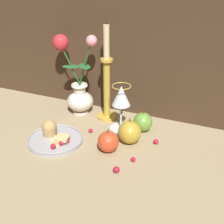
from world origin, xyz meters
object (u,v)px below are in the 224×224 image
at_px(apple_beside_vase, 108,142).
at_px(apple_near_glass, 143,122).
at_px(apple_at_table_edge, 130,132).
at_px(plate_with_pastries, 54,137).
at_px(wine_glass, 121,98).
at_px(candlestick, 107,84).
at_px(vase, 77,87).

xyz_separation_m(apple_beside_vase, apple_near_glass, (0.06, 0.17, -0.00)).
height_order(apple_near_glass, apple_at_table_edge, apple_at_table_edge).
relative_size(plate_with_pastries, wine_glass, 1.12).
relative_size(candlestick, apple_at_table_edge, 4.02).
distance_m(wine_glass, apple_at_table_edge, 0.13).
bearing_deg(candlestick, plate_with_pastries, -112.97).
relative_size(candlestick, apple_beside_vase, 4.52).
xyz_separation_m(vase, apple_beside_vase, (0.22, -0.21, -0.07)).
bearing_deg(apple_near_glass, plate_with_pastries, -143.86).
xyz_separation_m(wine_glass, apple_near_glass, (0.08, 0.02, -0.09)).
xyz_separation_m(apple_beside_vase, apple_at_table_edge, (0.04, 0.07, 0.01)).
bearing_deg(apple_beside_vase, vase, 136.83).
bearing_deg(plate_with_pastries, apple_at_table_edge, 21.21).
xyz_separation_m(plate_with_pastries, candlestick, (0.10, 0.22, 0.12)).
xyz_separation_m(vase, candlestick, (0.13, -0.00, 0.03)).
relative_size(vase, wine_glass, 1.88).
distance_m(plate_with_pastries, wine_glass, 0.26).
distance_m(vase, apple_beside_vase, 0.31).
height_order(wine_glass, apple_beside_vase, wine_glass).
xyz_separation_m(plate_with_pastries, apple_near_glass, (0.25, 0.18, 0.02)).
xyz_separation_m(apple_near_glass, apple_at_table_edge, (-0.02, -0.09, 0.01)).
bearing_deg(vase, plate_with_pastries, -82.48).
bearing_deg(apple_near_glass, apple_at_table_edge, -99.77).
xyz_separation_m(wine_glass, candlestick, (-0.08, 0.06, 0.02)).
relative_size(apple_near_glass, apple_at_table_edge, 0.89).
height_order(candlestick, apple_near_glass, candlestick).
height_order(wine_glass, apple_at_table_edge, wine_glass).
xyz_separation_m(plate_with_pastries, wine_glass, (0.18, 0.17, 0.10)).
bearing_deg(candlestick, apple_at_table_edge, -43.26).
height_order(vase, apple_at_table_edge, vase).
height_order(plate_with_pastries, candlestick, candlestick).
relative_size(plate_with_pastries, apple_beside_vase, 2.32).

